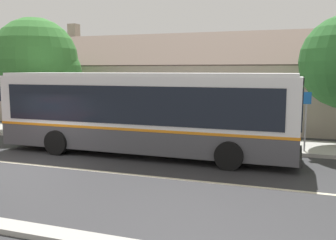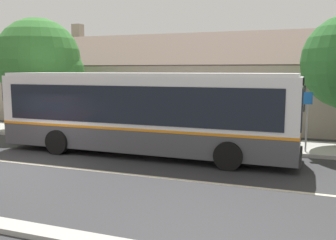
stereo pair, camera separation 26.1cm
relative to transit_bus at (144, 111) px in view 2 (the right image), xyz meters
name	(u,v)px [view 2 (the right image)]	position (x,y,z in m)	size (l,w,h in m)	color
ground_plane	(31,164)	(-3.26, -2.90, -1.77)	(300.00, 300.00, 0.00)	#2D2D30
sidewalk_far	(111,135)	(-3.26, 3.10, -1.69)	(60.00, 3.00, 0.15)	#ADAAA3
lane_divider_stripe	(31,164)	(-3.26, -2.90, -1.76)	(60.00, 0.16, 0.01)	beige
community_building	(159,91)	(-3.53, 10.63, 0.19)	(26.40, 9.09, 6.89)	tan
transit_bus	(144,111)	(0.00, 0.00, 0.00)	(12.07, 2.83, 3.29)	#47474C
bench_by_building	(35,122)	(-7.70, 2.69, -1.19)	(1.79, 0.51, 0.94)	brown
bench_down_street	(97,126)	(-3.87, 2.80, -1.21)	(1.50, 0.51, 0.94)	brown
street_tree_secondary	(43,63)	(-7.70, 3.57, 2.00)	(4.71, 4.62, 6.25)	#4C3828
bus_stop_sign	(307,115)	(6.16, 2.09, -0.13)	(0.36, 0.07, 2.40)	gray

